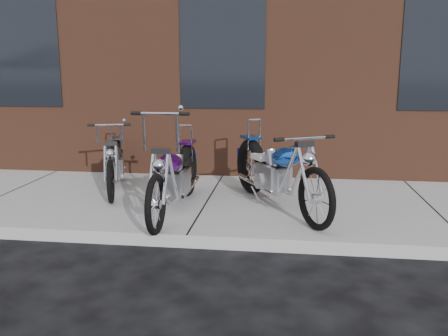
# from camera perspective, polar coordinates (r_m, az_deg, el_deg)

# --- Properties ---
(ground) EXTENTS (120.00, 120.00, 0.00)m
(ground) POSITION_cam_1_polar(r_m,az_deg,el_deg) (5.33, -4.51, -9.60)
(ground) COLOR black
(ground) RESTS_ON ground
(sidewalk) EXTENTS (22.00, 3.00, 0.15)m
(sidewalk) POSITION_cam_1_polar(r_m,az_deg,el_deg) (6.70, -1.88, -4.37)
(sidewalk) COLOR #9F9D9C
(sidewalk) RESTS_ON ground
(chopper_purple) EXTENTS (0.58, 2.37, 1.33)m
(chopper_purple) POSITION_cam_1_polar(r_m,az_deg,el_deg) (6.05, -5.91, -1.27)
(chopper_purple) COLOR black
(chopper_purple) RESTS_ON sidewalk
(chopper_blue) EXTENTS (1.32, 2.26, 1.09)m
(chopper_blue) POSITION_cam_1_polar(r_m,az_deg,el_deg) (6.21, 6.40, -0.71)
(chopper_blue) COLOR black
(chopper_blue) RESTS_ON sidewalk
(chopper_third) EXTENTS (0.75, 2.03, 1.06)m
(chopper_third) POSITION_cam_1_polar(r_m,az_deg,el_deg) (7.34, -13.06, 0.39)
(chopper_third) COLOR black
(chopper_third) RESTS_ON sidewalk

